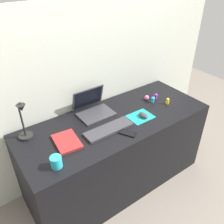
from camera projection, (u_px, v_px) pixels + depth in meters
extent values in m
plane|color=slate|center=(115.00, 179.00, 2.42)|extent=(6.00, 6.00, 0.00)
cube|color=beige|center=(92.00, 93.00, 2.22)|extent=(2.88, 0.05, 1.65)
cube|color=black|center=(115.00, 152.00, 2.22)|extent=(1.68, 0.67, 0.74)
cube|color=#333338|center=(96.00, 114.00, 2.07)|extent=(0.30, 0.21, 0.01)
cube|color=#333338|center=(88.00, 98.00, 2.10)|extent=(0.30, 0.06, 0.20)
cube|color=black|center=(88.00, 98.00, 2.10)|extent=(0.27, 0.05, 0.17)
cube|color=#333338|center=(109.00, 129.00, 1.89)|extent=(0.41, 0.13, 0.02)
cube|color=teal|center=(140.00, 117.00, 2.05)|extent=(0.21, 0.17, 0.00)
ellipsoid|color=#333338|center=(143.00, 115.00, 2.03)|extent=(0.06, 0.10, 0.03)
cube|color=black|center=(128.00, 133.00, 1.86)|extent=(0.12, 0.14, 0.01)
cylinder|color=black|center=(26.00, 136.00, 1.82)|extent=(0.11, 0.11, 0.02)
cylinder|color=black|center=(22.00, 120.00, 1.74)|extent=(0.01, 0.01, 0.27)
cylinder|color=black|center=(19.00, 106.00, 1.63)|extent=(0.01, 0.07, 0.09)
cone|color=black|center=(21.00, 108.00, 1.60)|extent=(0.06, 0.06, 0.05)
cube|color=maroon|center=(67.00, 141.00, 1.76)|extent=(0.20, 0.26, 0.02)
cylinder|color=#28B7CC|center=(56.00, 162.00, 1.54)|extent=(0.08, 0.08, 0.08)
cylinder|color=yellow|center=(167.00, 102.00, 2.22)|extent=(0.03, 0.03, 0.03)
sphere|color=yellow|center=(168.00, 100.00, 2.21)|extent=(0.03, 0.03, 0.03)
ellipsoid|color=pink|center=(147.00, 98.00, 2.28)|extent=(0.04, 0.04, 0.05)
cylinder|color=purple|center=(156.00, 98.00, 2.30)|extent=(0.03, 0.03, 0.03)
sphere|color=purple|center=(156.00, 95.00, 2.29)|extent=(0.03, 0.03, 0.03)
cylinder|color=#28B7CC|center=(153.00, 101.00, 2.25)|extent=(0.03, 0.03, 0.03)
sphere|color=#28B7CC|center=(153.00, 99.00, 2.23)|extent=(0.04, 0.04, 0.04)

